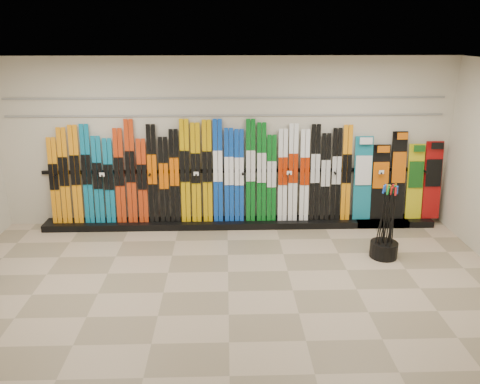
{
  "coord_description": "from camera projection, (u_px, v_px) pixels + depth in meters",
  "views": [
    {
      "loc": [
        -0.01,
        -5.62,
        3.38
      ],
      "look_at": [
        0.19,
        1.0,
        1.1
      ],
      "focal_mm": 35.0,
      "sensor_mm": 36.0,
      "label": 1
    }
  ],
  "objects": [
    {
      "name": "floor",
      "position": [
        228.0,
        291.0,
        6.41
      ],
      "size": [
        8.0,
        8.0,
        0.0
      ],
      "primitive_type": "plane",
      "color": "#85765C",
      "rests_on": "ground"
    },
    {
      "name": "back_wall",
      "position": [
        227.0,
        143.0,
        8.29
      ],
      "size": [
        8.0,
        0.0,
        8.0
      ],
      "primitive_type": "plane",
      "rotation": [
        1.57,
        0.0,
        0.0
      ],
      "color": "beige",
      "rests_on": "floor"
    },
    {
      "name": "ceiling",
      "position": [
        226.0,
        66.0,
        5.44
      ],
      "size": [
        8.0,
        8.0,
        0.0
      ],
      "primitive_type": "plane",
      "rotation": [
        3.14,
        0.0,
        0.0
      ],
      "color": "silver",
      "rests_on": "back_wall"
    },
    {
      "name": "ski_rack_base",
      "position": [
        240.0,
        223.0,
        8.56
      ],
      "size": [
        8.0,
        0.4,
        0.12
      ],
      "primitive_type": "cube",
      "color": "black",
      "rests_on": "floor"
    },
    {
      "name": "skis",
      "position": [
        202.0,
        175.0,
        8.29
      ],
      "size": [
        5.36,
        0.24,
        1.84
      ],
      "color": "orange",
      "rests_on": "ski_rack_base"
    },
    {
      "name": "snowboards",
      "position": [
        397.0,
        180.0,
        8.45
      ],
      "size": [
        1.6,
        0.24,
        1.59
      ],
      "color": "#14728C",
      "rests_on": "ski_rack_base"
    },
    {
      "name": "pole_bin",
      "position": [
        384.0,
        249.0,
        7.37
      ],
      "size": [
        0.43,
        0.43,
        0.25
      ],
      "primitive_type": "cylinder",
      "color": "black",
      "rests_on": "floor"
    },
    {
      "name": "ski_poles",
      "position": [
        387.0,
        222.0,
        7.17
      ],
      "size": [
        0.29,
        0.31,
        1.18
      ],
      "color": "black",
      "rests_on": "pole_bin"
    },
    {
      "name": "slatwall_rail_0",
      "position": [
        226.0,
        115.0,
        8.11
      ],
      "size": [
        7.6,
        0.02,
        0.03
      ],
      "primitive_type": "cube",
      "color": "gray",
      "rests_on": "back_wall"
    },
    {
      "name": "slatwall_rail_1",
      "position": [
        226.0,
        98.0,
        8.01
      ],
      "size": [
        7.6,
        0.02,
        0.03
      ],
      "primitive_type": "cube",
      "color": "gray",
      "rests_on": "back_wall"
    }
  ]
}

